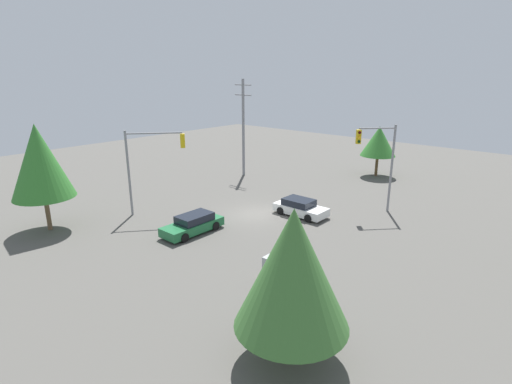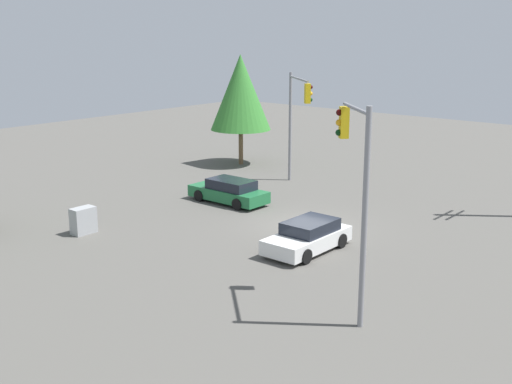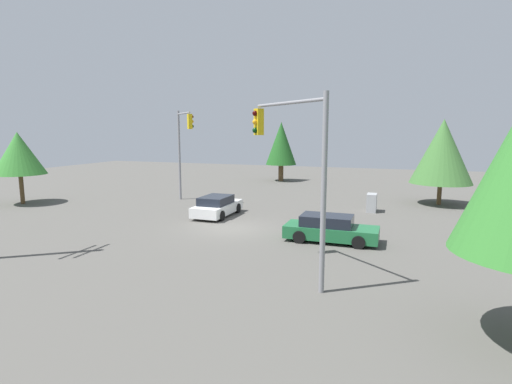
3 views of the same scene
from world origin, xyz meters
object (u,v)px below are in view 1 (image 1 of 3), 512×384
Objects in this scene: sedan_green at (193,224)px; electrical_cabinet at (273,269)px; sedan_white at (300,208)px; traffic_signal_main at (379,154)px; traffic_signal_cross at (150,157)px.

electrical_cabinet is (8.23, -1.43, -0.01)m from sedan_green.
traffic_signal_main is at bearing 139.12° from sedan_white.
traffic_signal_main is 1.05× the size of traffic_signal_cross.
sedan_green is at bearing 170.16° from electrical_cabinet.
sedan_green is 0.68× the size of traffic_signal_cross.
sedan_green is 0.65× the size of traffic_signal_main.
traffic_signal_main is at bearing -7.03° from traffic_signal_cross.
sedan_white is 7.29m from traffic_signal_main.
sedan_white is 0.60× the size of traffic_signal_main.
traffic_signal_main is (7.55, 12.34, 4.00)m from sedan_green.
traffic_signal_cross is at bearing -5.48° from sedan_green.
sedan_green is 1.08× the size of sedan_white.
sedan_white reaches higher than electrical_cabinet.
traffic_signal_cross reaches higher than sedan_white.
traffic_signal_cross is (-8.85, -7.23, 3.90)m from sedan_white.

